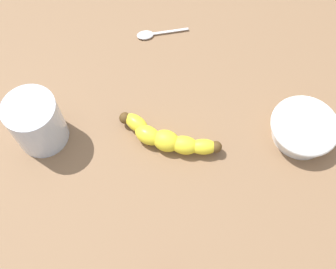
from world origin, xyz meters
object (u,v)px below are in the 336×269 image
object	(u,v)px
banana	(167,138)
ceramic_bowl	(303,128)
smoothie_glass	(37,123)
teaspoon	(148,35)

from	to	relation	value
banana	ceramic_bowl	world-z (taller)	ceramic_bowl
banana	smoothie_glass	bearing A→B (deg)	-164.16
ceramic_bowl	teaspoon	xyz separation A→B (cm)	(-5.81, 36.99, -2.22)
teaspoon	banana	bearing A→B (deg)	88.69
banana	smoothie_glass	size ratio (longest dim) A/B	1.70
banana	ceramic_bowl	bearing A→B (deg)	23.54
teaspoon	smoothie_glass	bearing A→B (deg)	41.02
smoothie_glass	ceramic_bowl	distance (cm)	48.11
ceramic_bowl	teaspoon	world-z (taller)	ceramic_bowl
smoothie_glass	ceramic_bowl	world-z (taller)	smoothie_glass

